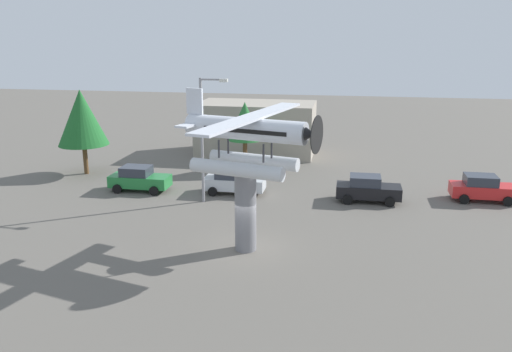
{
  "coord_description": "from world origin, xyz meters",
  "views": [
    {
      "loc": [
        4.94,
        -24.41,
        10.81
      ],
      "look_at": [
        0.0,
        3.0,
        3.12
      ],
      "focal_mm": 36.42,
      "sensor_mm": 36.0,
      "label": 1
    }
  ],
  "objects_px": {
    "car_distant_red": "(483,188)",
    "tree_west": "(82,118)",
    "car_near_green": "(139,179)",
    "car_far_black": "(368,189)",
    "storefront_building": "(256,128)",
    "floatplane_monument": "(248,139)",
    "tree_east": "(245,122)",
    "car_mid_silver": "(234,181)",
    "streetlight_primary": "(205,132)",
    "display_pedestal": "(246,211)"
  },
  "relations": [
    {
      "from": "car_far_black",
      "to": "streetlight_primary",
      "type": "xyz_separation_m",
      "value": [
        -10.5,
        -1.96,
        3.82
      ]
    },
    {
      "from": "car_distant_red",
      "to": "storefront_building",
      "type": "distance_m",
      "value": 20.71
    },
    {
      "from": "floatplane_monument",
      "to": "tree_east",
      "type": "distance_m",
      "value": 15.95
    },
    {
      "from": "floatplane_monument",
      "to": "car_near_green",
      "type": "xyz_separation_m",
      "value": [
        -9.58,
        8.88,
        -4.95
      ]
    },
    {
      "from": "tree_west",
      "to": "storefront_building",
      "type": "bearing_deg",
      "value": 38.42
    },
    {
      "from": "car_distant_red",
      "to": "tree_west",
      "type": "xyz_separation_m",
      "value": [
        -29.34,
        1.76,
        3.61
      ]
    },
    {
      "from": "floatplane_monument",
      "to": "tree_east",
      "type": "xyz_separation_m",
      "value": [
        -3.27,
        15.51,
        -1.78
      ]
    },
    {
      "from": "car_mid_silver",
      "to": "car_distant_red",
      "type": "height_order",
      "value": "same"
    },
    {
      "from": "tree_east",
      "to": "car_distant_red",
      "type": "bearing_deg",
      "value": -15.66
    },
    {
      "from": "car_near_green",
      "to": "streetlight_primary",
      "type": "relative_size",
      "value": 0.52
    },
    {
      "from": "floatplane_monument",
      "to": "tree_west",
      "type": "height_order",
      "value": "floatplane_monument"
    },
    {
      "from": "floatplane_monument",
      "to": "streetlight_primary",
      "type": "bearing_deg",
      "value": 134.41
    },
    {
      "from": "streetlight_primary",
      "to": "tree_west",
      "type": "distance_m",
      "value": 12.45
    },
    {
      "from": "display_pedestal",
      "to": "car_mid_silver",
      "type": "bearing_deg",
      "value": 106.21
    },
    {
      "from": "display_pedestal",
      "to": "tree_west",
      "type": "relative_size",
      "value": 0.63
    },
    {
      "from": "streetlight_primary",
      "to": "tree_east",
      "type": "distance_m",
      "value": 8.32
    },
    {
      "from": "storefront_building",
      "to": "car_distant_red",
      "type": "bearing_deg",
      "value": -33.18
    },
    {
      "from": "car_far_black",
      "to": "car_distant_red",
      "type": "relative_size",
      "value": 1.0
    },
    {
      "from": "car_distant_red",
      "to": "streetlight_primary",
      "type": "distance_m",
      "value": 18.75
    },
    {
      "from": "car_far_black",
      "to": "car_mid_silver",
      "type": "bearing_deg",
      "value": 178.68
    },
    {
      "from": "tree_west",
      "to": "streetlight_primary",
      "type": "bearing_deg",
      "value": -24.73
    },
    {
      "from": "display_pedestal",
      "to": "car_far_black",
      "type": "height_order",
      "value": "display_pedestal"
    },
    {
      "from": "car_near_green",
      "to": "car_distant_red",
      "type": "bearing_deg",
      "value": 4.52
    },
    {
      "from": "car_near_green",
      "to": "car_far_black",
      "type": "relative_size",
      "value": 1.0
    },
    {
      "from": "car_near_green",
      "to": "storefront_building",
      "type": "xyz_separation_m",
      "value": [
        6.08,
        13.16,
        1.47
      ]
    },
    {
      "from": "floatplane_monument",
      "to": "car_far_black",
      "type": "distance_m",
      "value": 12.21
    },
    {
      "from": "floatplane_monument",
      "to": "storefront_building",
      "type": "height_order",
      "value": "floatplane_monument"
    },
    {
      "from": "streetlight_primary",
      "to": "display_pedestal",
      "type": "bearing_deg",
      "value": -60.42
    },
    {
      "from": "car_far_black",
      "to": "car_distant_red",
      "type": "distance_m",
      "value": 7.68
    },
    {
      "from": "car_near_green",
      "to": "car_distant_red",
      "type": "relative_size",
      "value": 1.0
    },
    {
      "from": "car_distant_red",
      "to": "tree_west",
      "type": "distance_m",
      "value": 29.61
    },
    {
      "from": "car_mid_silver",
      "to": "tree_west",
      "type": "distance_m",
      "value": 13.53
    },
    {
      "from": "display_pedestal",
      "to": "storefront_building",
      "type": "relative_size",
      "value": 0.4
    },
    {
      "from": "car_mid_silver",
      "to": "floatplane_monument",
      "type": "bearing_deg",
      "value": -73.14
    },
    {
      "from": "car_mid_silver",
      "to": "car_near_green",
      "type": "bearing_deg",
      "value": -175.2
    },
    {
      "from": "floatplane_monument",
      "to": "car_far_black",
      "type": "xyz_separation_m",
      "value": [
        6.26,
        9.23,
        -4.95
      ]
    },
    {
      "from": "car_mid_silver",
      "to": "tree_west",
      "type": "relative_size",
      "value": 0.63
    },
    {
      "from": "car_far_black",
      "to": "tree_east",
      "type": "xyz_separation_m",
      "value": [
        -9.53,
        6.28,
        3.17
      ]
    },
    {
      "from": "car_far_black",
      "to": "storefront_building",
      "type": "xyz_separation_m",
      "value": [
        -9.76,
        12.8,
        1.47
      ]
    },
    {
      "from": "car_mid_silver",
      "to": "car_far_black",
      "type": "distance_m",
      "value": 9.13
    },
    {
      "from": "car_mid_silver",
      "to": "streetlight_primary",
      "type": "xyz_separation_m",
      "value": [
        -1.38,
        -2.17,
        3.82
      ]
    },
    {
      "from": "car_distant_red",
      "to": "storefront_building",
      "type": "xyz_separation_m",
      "value": [
        -17.29,
        11.31,
        1.47
      ]
    },
    {
      "from": "car_far_black",
      "to": "car_distant_red",
      "type": "bearing_deg",
      "value": 11.22
    },
    {
      "from": "car_distant_red",
      "to": "storefront_building",
      "type": "relative_size",
      "value": 0.4
    },
    {
      "from": "car_mid_silver",
      "to": "car_far_black",
      "type": "xyz_separation_m",
      "value": [
        9.12,
        -0.21,
        0.0
      ]
    },
    {
      "from": "car_distant_red",
      "to": "car_mid_silver",
      "type": "bearing_deg",
      "value": -175.59
    },
    {
      "from": "streetlight_primary",
      "to": "tree_west",
      "type": "relative_size",
      "value": 1.22
    },
    {
      "from": "car_near_green",
      "to": "tree_east",
      "type": "xyz_separation_m",
      "value": [
        6.31,
        6.63,
        3.17
      ]
    },
    {
      "from": "car_far_black",
      "to": "tree_west",
      "type": "xyz_separation_m",
      "value": [
        -21.81,
        3.25,
        3.61
      ]
    },
    {
      "from": "floatplane_monument",
      "to": "car_mid_silver",
      "type": "bearing_deg",
      "value": 121.05
    }
  ]
}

